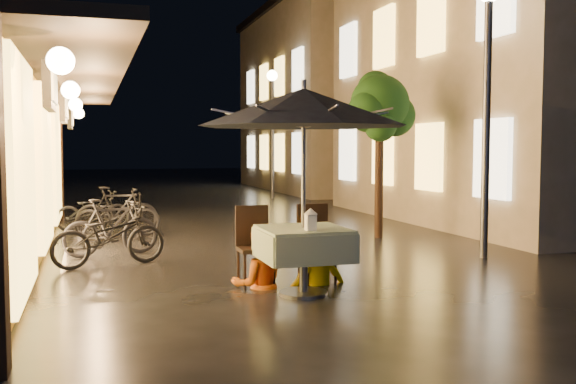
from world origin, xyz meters
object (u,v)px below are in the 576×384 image
object	(u,v)px
person_yellow	(317,227)
cafe_table	(303,244)
table_lantern	(311,218)
person_orange	(258,230)
streetlamp_near	(488,67)
bicycle_0	(109,236)
patio_umbrella	(304,108)

from	to	relation	value
person_yellow	cafe_table	bearing A→B (deg)	52.02
cafe_table	table_lantern	world-z (taller)	table_lantern
cafe_table	person_orange	size ratio (longest dim) A/B	0.72
table_lantern	person_yellow	bearing A→B (deg)	65.83
streetlamp_near	cafe_table	world-z (taller)	streetlamp_near
streetlamp_near	person_yellow	distance (m)	3.93
person_orange	cafe_table	bearing A→B (deg)	124.17
streetlamp_near	person_orange	distance (m)	4.54
table_lantern	bicycle_0	xyz separation A→B (m)	(-2.09, 2.75, -0.49)
patio_umbrella	person_orange	world-z (taller)	patio_umbrella
bicycle_0	patio_umbrella	bearing A→B (deg)	-156.59
patio_umbrella	table_lantern	size ratio (longest dim) A/B	9.84
person_yellow	bicycle_0	world-z (taller)	person_yellow
cafe_table	bicycle_0	xyz separation A→B (m)	(-2.09, 2.50, -0.15)
streetlamp_near	bicycle_0	xyz separation A→B (m)	(-5.54, 0.96, -2.48)
person_yellow	person_orange	bearing A→B (deg)	-8.34
streetlamp_near	table_lantern	bearing A→B (deg)	-152.57
table_lantern	bicycle_0	world-z (taller)	table_lantern
streetlamp_near	person_orange	size ratio (longest dim) A/B	3.07
bicycle_0	person_orange	bearing A→B (deg)	-154.79
cafe_table	patio_umbrella	bearing A→B (deg)	-63.43
cafe_table	patio_umbrella	xyz separation A→B (m)	(0.00, -0.00, 1.56)
cafe_table	person_orange	distance (m)	0.71
streetlamp_near	table_lantern	world-z (taller)	streetlamp_near
streetlamp_near	person_yellow	world-z (taller)	streetlamp_near
table_lantern	person_orange	xyz separation A→B (m)	(-0.38, 0.83, -0.23)
patio_umbrella	bicycle_0	distance (m)	3.68
person_orange	bicycle_0	xyz separation A→B (m)	(-1.70, 1.92, -0.26)
patio_umbrella	bicycle_0	bearing A→B (deg)	129.83
cafe_table	patio_umbrella	size ratio (longest dim) A/B	0.40
table_lantern	bicycle_0	size ratio (longest dim) A/B	0.15
streetlamp_near	patio_umbrella	size ratio (longest dim) A/B	1.72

